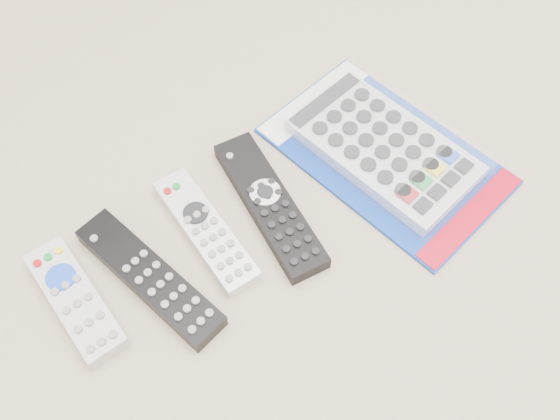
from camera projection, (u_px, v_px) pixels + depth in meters
remote_small_grey at (76, 300)px, 0.67m from camera, size 0.05×0.15×0.02m
remote_slim_black at (150, 278)px, 0.69m from camera, size 0.08×0.21×0.02m
remote_silver_dvd at (206, 230)px, 0.72m from camera, size 0.05×0.18×0.02m
remote_large_black at (270, 205)px, 0.74m from camera, size 0.08×0.21×0.02m
jumbo_remote_packaged at (384, 147)px, 0.78m from camera, size 0.22×0.32×0.04m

